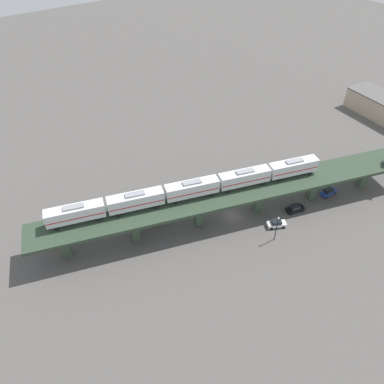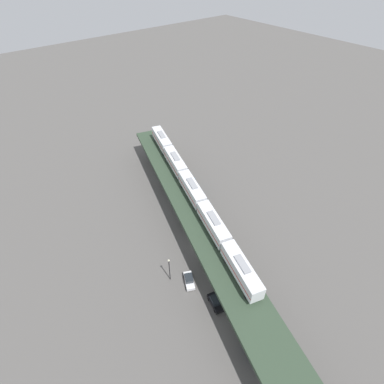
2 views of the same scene
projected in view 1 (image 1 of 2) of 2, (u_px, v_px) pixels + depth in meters
ground_plane at (232, 216)px, 90.26m from camera, size 400.00×400.00×0.00m
elevated_viaduct at (233, 196)px, 85.96m from camera, size 35.54×90.30×7.58m
subway_train at (192, 188)px, 82.36m from camera, size 21.34×60.38×4.45m
street_car_white at (276, 223)px, 87.01m from camera, size 3.62×4.73×1.89m
street_car_black at (295, 208)px, 90.87m from camera, size 2.88×4.72×1.89m
street_car_blue at (328, 192)px, 95.60m from camera, size 2.14×4.49×1.89m
delivery_truck at (151, 213)px, 88.54m from camera, size 5.26×7.44×3.20m
street_lamp at (277, 227)px, 81.83m from camera, size 0.44×0.44×6.94m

